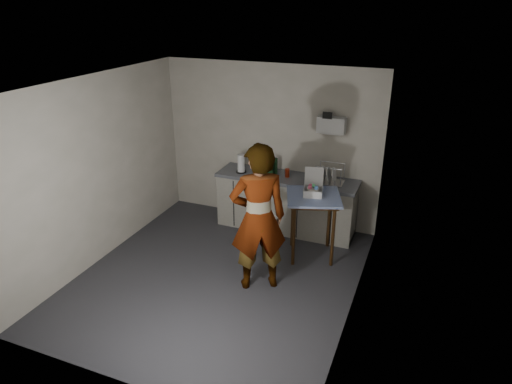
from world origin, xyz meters
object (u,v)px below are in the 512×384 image
at_px(standing_man, 258,218).
at_px(paper_towel, 241,164).
at_px(soda_can, 287,173).
at_px(dark_bottle, 275,166).
at_px(bakery_box, 313,189).
at_px(side_table, 313,204).
at_px(kitchen_counter, 286,205).
at_px(dish_rack, 329,179).
at_px(soap_bottle, 270,167).

relative_size(standing_man, paper_towel, 6.55).
relative_size(soda_can, dark_bottle, 0.52).
bearing_deg(soda_can, bakery_box, -47.05).
bearing_deg(dark_bottle, side_table, -41.23).
height_order(kitchen_counter, dish_rack, dish_rack).
relative_size(side_table, dish_rack, 2.27).
relative_size(kitchen_counter, bakery_box, 6.09).
relative_size(side_table, soda_can, 7.20).
relative_size(soda_can, dish_rack, 0.32).
xyz_separation_m(kitchen_counter, paper_towel, (-0.75, -0.08, 0.62)).
xyz_separation_m(soda_can, bakery_box, (0.58, -0.63, 0.06)).
distance_m(kitchen_counter, soda_can, 0.55).
bearing_deg(bakery_box, standing_man, -125.01).
bearing_deg(dish_rack, paper_towel, -176.55).
relative_size(kitchen_counter, dish_rack, 5.33).
bearing_deg(standing_man, dark_bottle, -108.62).
xyz_separation_m(side_table, dark_bottle, (-0.83, 0.73, 0.21)).
bearing_deg(bakery_box, paper_towel, 145.16).
distance_m(kitchen_counter, paper_towel, 0.98).
xyz_separation_m(soda_can, paper_towel, (-0.75, -0.08, 0.08)).
distance_m(dish_rack, bakery_box, 0.64).
bearing_deg(standing_man, soap_bottle, -106.28).
bearing_deg(bakery_box, kitchen_counter, 120.41).
xyz_separation_m(dish_rack, bakery_box, (-0.08, -0.63, 0.06)).
height_order(soda_can, paper_towel, paper_towel).
relative_size(dark_bottle, paper_towel, 0.86).
bearing_deg(dish_rack, kitchen_counter, -179.61).
relative_size(standing_man, bakery_box, 5.32).
distance_m(soap_bottle, soda_can, 0.29).
bearing_deg(dark_bottle, soap_bottle, -101.51).
xyz_separation_m(side_table, soda_can, (-0.61, 0.66, 0.14)).
bearing_deg(bakery_box, dish_rack, 69.86).
xyz_separation_m(standing_man, bakery_box, (0.42, 1.02, 0.06)).
distance_m(side_table, dish_rack, 0.68).
bearing_deg(soda_can, soap_bottle, -161.76).
height_order(paper_towel, bakery_box, bakery_box).
height_order(soap_bottle, dark_bottle, soap_bottle).
xyz_separation_m(kitchen_counter, dark_bottle, (-0.23, 0.07, 0.61)).
distance_m(kitchen_counter, soap_bottle, 0.69).
bearing_deg(kitchen_counter, soap_bottle, -161.27).
bearing_deg(soap_bottle, soda_can, 18.24).
height_order(dark_bottle, dish_rack, dish_rack).
bearing_deg(side_table, bakery_box, 106.98).
height_order(kitchen_counter, side_table, side_table).
relative_size(side_table, paper_towel, 3.19).
bearing_deg(bakery_box, soda_can, 120.42).
distance_m(side_table, soda_can, 0.91).
height_order(soda_can, dark_bottle, dark_bottle).
bearing_deg(paper_towel, dark_bottle, 16.10).
distance_m(soap_bottle, dish_rack, 0.94).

